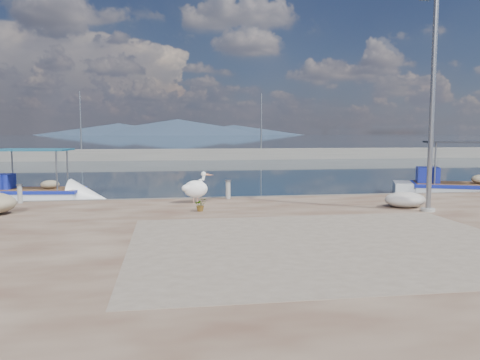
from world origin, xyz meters
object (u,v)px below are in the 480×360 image
pelican (196,188)px  bollard_near (228,189)px  boat_left (34,196)px  boat_right (461,191)px  lamp_post (432,108)px

pelican → bollard_near: pelican is taller
bollard_near → boat_left: bearing=153.8°
boat_right → lamp_post: bearing=-108.1°
boat_left → pelican: boat_left is taller
bollard_near → lamp_post: bearing=-32.5°
pelican → boat_right: bearing=-1.2°
lamp_post → boat_right: bearing=49.3°
boat_left → bollard_near: boat_left is taller
boat_right → pelican: size_ratio=5.62×
boat_right → lamp_post: lamp_post is taller
boat_left → lamp_post: size_ratio=0.83×
boat_left → boat_right: 19.83m
boat_left → lamp_post: (14.24, -7.87, 3.59)m
boat_right → pelican: (-12.85, -3.53, 0.79)m
boat_left → boat_right: (19.78, -1.45, 0.03)m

